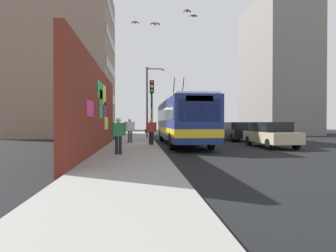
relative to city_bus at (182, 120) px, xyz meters
The scene contains 16 objects.
ground_plane 2.57m from the city_bus, 107.39° to the left, with size 80.00×80.00×0.00m, color black.
sidewalk_slab 3.83m from the city_bus, 99.42° to the left, with size 48.00×3.20×0.15m, color gray.
graffiti_wall 6.96m from the city_bus, 132.16° to the left, with size 13.79×0.32×4.42m.
building_far_left 17.81m from the city_bus, 41.51° to the left, with size 10.83×9.70×16.45m.
building_far_right 23.01m from the city_bus, 43.79° to the right, with size 10.80×6.58×17.18m.
city_bus is the anchor object (origin of this frame).
parked_car_champagne 5.98m from the city_bus, 118.32° to the right, with size 4.48×1.86×1.58m.
parked_car_black 6.31m from the city_bus, 56.36° to the right, with size 4.58×1.86×1.58m.
parked_car_navy 10.80m from the city_bus, 28.89° to the right, with size 4.58×1.83×1.58m.
parked_car_white 16.15m from the city_bus, 18.82° to the right, with size 4.20×1.77×1.58m.
pedestrian_at_curb 2.95m from the city_bus, 129.29° to the left, with size 0.22×0.74×1.63m.
pedestrian_near_wall 8.04m from the city_bus, 150.96° to the left, with size 0.22×0.66×1.62m.
pedestrian_midblock 3.67m from the city_bus, 91.57° to the left, with size 0.22×0.67×1.68m.
traffic_light 2.69m from the city_bus, 115.92° to the left, with size 0.49×0.28×4.21m.
street_lamp 7.21m from the city_bus, 17.43° to the left, with size 0.44×1.73×6.57m.
flying_pigeons 7.08m from the city_bus, 156.85° to the left, with size 6.95×4.69×2.48m.
Camera 1 is at (-18.88, 1.16, 1.57)m, focal length 29.72 mm.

